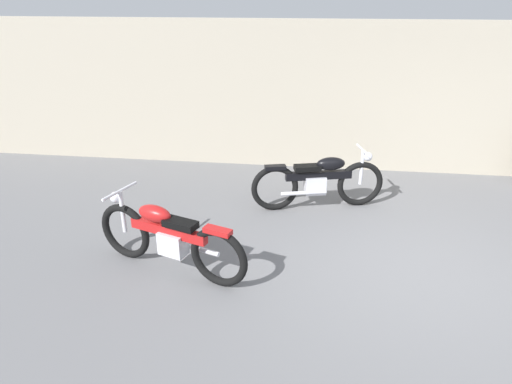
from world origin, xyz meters
TOP-DOWN VIEW (x-y plane):
  - ground_plane at (0.00, 0.00)m, footprint 40.00×40.00m
  - building_wall at (0.00, 3.74)m, footprint 18.00×0.30m
  - motorcycle_black at (-1.32, 1.75)m, footprint 2.13×0.79m
  - motorcycle_red at (-3.18, -0.32)m, footprint 2.10×0.93m

SIDE VIEW (x-z plane):
  - ground_plane at x=0.00m, z-range 0.00..0.00m
  - motorcycle_black at x=-1.32m, z-range -0.02..0.96m
  - motorcycle_red at x=-3.18m, z-range -0.02..0.97m
  - building_wall at x=0.00m, z-range 0.00..2.80m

